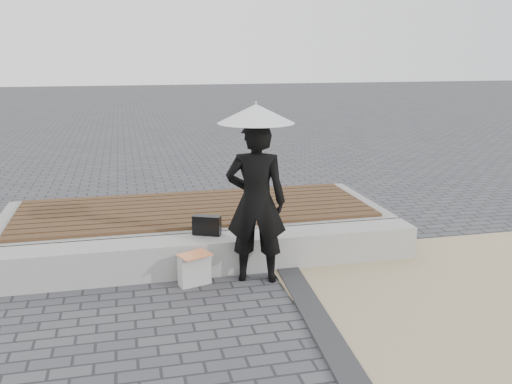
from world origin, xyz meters
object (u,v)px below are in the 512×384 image
(canvas_tote, at_px, (194,269))
(woman, at_px, (256,202))
(parasol, at_px, (256,114))
(seating_ledge, at_px, (209,254))
(handbag, at_px, (207,225))

(canvas_tote, bearing_deg, woman, -18.07)
(parasol, xyz_separation_m, canvas_tote, (-0.68, 0.02, -1.66))
(seating_ledge, distance_m, canvas_tote, 0.42)
(seating_ledge, bearing_deg, parasol, -39.06)
(woman, distance_m, handbag, 0.77)
(woman, height_order, canvas_tote, woman)
(seating_ledge, height_order, handbag, handbag)
(canvas_tote, bearing_deg, handbag, 48.89)
(woman, xyz_separation_m, parasol, (-0.00, 0.00, 0.95))
(handbag, bearing_deg, seating_ledge, -65.22)
(seating_ledge, distance_m, parasol, 1.74)
(seating_ledge, xyz_separation_m, canvas_tote, (-0.21, -0.36, -0.02))
(parasol, distance_m, canvas_tote, 1.79)
(woman, distance_m, canvas_tote, 0.99)
(woman, height_order, handbag, woman)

